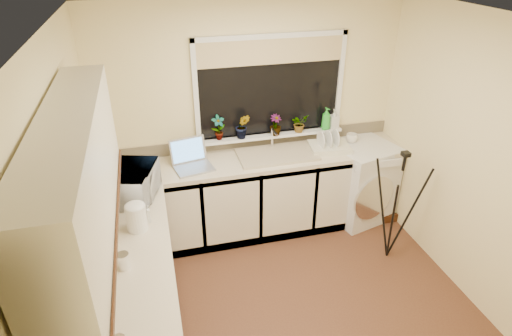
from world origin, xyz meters
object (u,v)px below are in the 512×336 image
object	(u,v)px
dish_rack	(329,147)
tripod	(396,207)
laptop	(191,160)
washing_machine	(360,181)
cup_back	(352,138)
microwave	(134,183)
soap_bottle_green	(326,119)
kettle	(136,218)
plant_b	(243,126)
plant_d	(299,123)
plant_c	(275,125)
steel_jar	(123,261)
soap_bottle_clear	(334,119)
plant_a	(219,128)

from	to	relation	value
dish_rack	tripod	bearing A→B (deg)	-56.37
laptop	tripod	size ratio (longest dim) A/B	0.35
washing_machine	cup_back	world-z (taller)	cup_back
microwave	soap_bottle_green	bearing A→B (deg)	-55.64
washing_machine	soap_bottle_green	bearing A→B (deg)	134.14
kettle	dish_rack	world-z (taller)	kettle
plant_b	plant_d	world-z (taller)	plant_b
cup_back	tripod	bearing A→B (deg)	-85.38
microwave	plant_d	size ratio (longest dim) A/B	2.59
washing_machine	plant_c	size ratio (longest dim) A/B	4.03
soap_bottle_green	cup_back	xyz separation A→B (m)	(0.29, -0.10, -0.22)
washing_machine	steel_jar	xyz separation A→B (m)	(-2.53, -1.34, 0.51)
plant_b	soap_bottle_green	bearing A→B (deg)	-0.12
kettle	steel_jar	distance (m)	0.45
tripod	plant_d	size ratio (longest dim) A/B	6.10
tripod	soap_bottle_green	world-z (taller)	soap_bottle_green
tripod	cup_back	world-z (taller)	tripod
tripod	soap_bottle_green	bearing A→B (deg)	118.61
plant_d	dish_rack	bearing A→B (deg)	-39.53
laptop	dish_rack	world-z (taller)	laptop
laptop	plant_d	bearing A→B (deg)	-1.21
tripod	soap_bottle_clear	xyz separation A→B (m)	(-0.26, 1.02, 0.55)
soap_bottle_green	laptop	bearing A→B (deg)	-172.42
washing_machine	plant_d	world-z (taller)	plant_d
soap_bottle_clear	laptop	bearing A→B (deg)	-172.19
steel_jar	plant_c	size ratio (longest dim) A/B	0.52
soap_bottle_green	soap_bottle_clear	xyz separation A→B (m)	(0.10, 0.02, -0.02)
microwave	plant_c	bearing A→B (deg)	-49.44
washing_machine	dish_rack	bearing A→B (deg)	162.35
washing_machine	steel_jar	world-z (taller)	steel_jar
soap_bottle_clear	plant_b	bearing A→B (deg)	-178.98
plant_d	kettle	bearing A→B (deg)	-146.67
microwave	plant_b	xyz separation A→B (m)	(1.13, 0.66, 0.14)
laptop	plant_c	xyz separation A→B (m)	(0.94, 0.20, 0.19)
tripod	steel_jar	world-z (taller)	tripod
microwave	washing_machine	bearing A→B (deg)	-63.47
tripod	plant_c	xyz separation A→B (m)	(-0.94, 1.00, 0.56)
plant_b	soap_bottle_green	size ratio (longest dim) A/B	1.09
laptop	cup_back	size ratio (longest dim) A/B	3.36
laptop	soap_bottle_green	xyz separation A→B (m)	(1.51, 0.20, 0.20)
plant_a	plant_b	world-z (taller)	plant_b
washing_machine	plant_b	distance (m)	1.53
laptop	steel_jar	world-z (taller)	laptop
plant_b	plant_c	distance (m)	0.36
cup_back	plant_c	bearing A→B (deg)	173.66
washing_machine	plant_c	xyz separation A→B (m)	(-0.96, 0.23, 0.71)
kettle	cup_back	size ratio (longest dim) A/B	1.68
tripod	plant_a	xyz separation A→B (m)	(-1.55, 1.03, 0.58)
tripod	plant_d	xyz separation A→B (m)	(-0.66, 1.01, 0.55)
kettle	soap_bottle_clear	size ratio (longest dim) A/B	1.01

